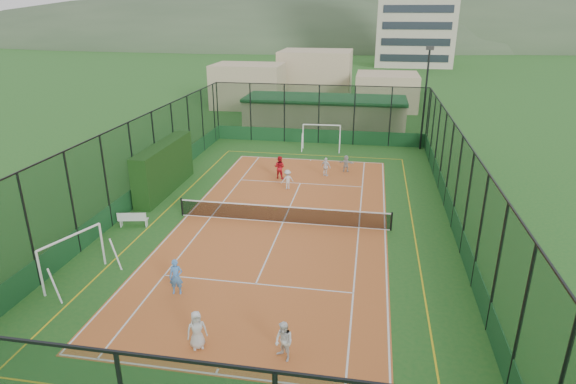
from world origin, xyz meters
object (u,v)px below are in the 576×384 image
object	(u,v)px
floodlight_ne	(425,99)
child_near_left	(197,330)
white_bench	(133,219)
child_far_right	(326,167)
child_far_back	(346,163)
futsal_goal_far	(321,137)
child_far_left	(287,179)
futsal_goal_near	(73,258)
coach	(279,167)
clubhouse	(324,114)
child_near_mid	(176,277)
child_near_right	(284,341)

from	to	relation	value
floodlight_ne	child_near_left	world-z (taller)	floodlight_ne
white_bench	child_far_right	distance (m)	13.72
floodlight_ne	child_far_back	xyz separation A→B (m)	(-5.76, -7.15, -3.52)
floodlight_ne	futsal_goal_far	world-z (taller)	floodlight_ne
white_bench	futsal_goal_far	xyz separation A→B (m)	(8.26, 16.94, 0.59)
child_far_left	floodlight_ne	bearing A→B (deg)	-158.79
futsal_goal_near	child_far_back	distance (m)	19.82
child_far_left	futsal_goal_near	bearing A→B (deg)	30.94
child_far_back	coach	size ratio (longest dim) A/B	0.76
clubhouse	child_far_left	xyz separation A→B (m)	(-0.67, -16.78, -0.92)
coach	futsal_goal_near	bearing A→B (deg)	79.40
futsal_goal_far	child_near_left	xyz separation A→B (m)	(-1.47, -25.82, -0.30)
futsal_goal_near	child_near_left	distance (m)	7.54
coach	clubhouse	bearing A→B (deg)	-83.62
white_bench	coach	distance (m)	10.99
child_far_right	child_far_back	xyz separation A→B (m)	(1.32, 1.23, -0.06)
coach	white_bench	bearing A→B (deg)	67.84
white_bench	futsal_goal_far	world-z (taller)	futsal_goal_far
futsal_goal_near	child_far_right	world-z (taller)	futsal_goal_near
child_far_back	child_near_mid	bearing A→B (deg)	77.92
white_bench	child_far_left	distance (m)	10.04
child_far_right	coach	world-z (taller)	coach
child_near_mid	futsal_goal_far	bearing A→B (deg)	69.68
coach	futsal_goal_far	bearing A→B (deg)	-91.93
floodlight_ne	futsal_goal_far	bearing A→B (deg)	-169.59
white_bench	child_far_right	xyz separation A→B (m)	(9.32, 10.06, 0.24)
clubhouse	child_far_back	size ratio (longest dim) A/B	12.67
white_bench	child_near_left	size ratio (longest dim) A/B	1.09
floodlight_ne	child_near_left	bearing A→B (deg)	-109.38
child_near_left	child_near_mid	world-z (taller)	child_near_mid
white_bench	child_far_back	distance (m)	15.51
white_bench	child_near_right	bearing A→B (deg)	-53.72
floodlight_ne	white_bench	bearing A→B (deg)	-131.65
child_near_right	child_far_right	size ratio (longest dim) A/B	1.06
floodlight_ne	futsal_goal_near	distance (m)	29.12
floodlight_ne	child_near_right	xyz separation A→B (m)	(-6.58, -27.40, -3.41)
floodlight_ne	child_far_back	world-z (taller)	floodlight_ne
child_near_mid	coach	size ratio (longest dim) A/B	0.96
futsal_goal_far	child_near_left	bearing A→B (deg)	-95.82
child_near_right	coach	size ratio (longest dim) A/B	0.89
white_bench	futsal_goal_far	size ratio (longest dim) A/B	0.49
futsal_goal_far	child_far_right	distance (m)	6.97
white_bench	child_near_right	world-z (taller)	child_near_right
clubhouse	child_far_back	distance (m)	12.91
clubhouse	child_near_right	world-z (taller)	clubhouse
futsal_goal_near	child_far_back	bearing A→B (deg)	-12.07
child_near_left	child_far_left	size ratio (longest dim) A/B	1.10
child_near_mid	child_near_right	bearing A→B (deg)	-43.93
white_bench	futsal_goal_far	bearing A→B (deg)	52.68
child_near_right	child_far_right	xyz separation A→B (m)	(-0.50, 19.02, -0.04)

